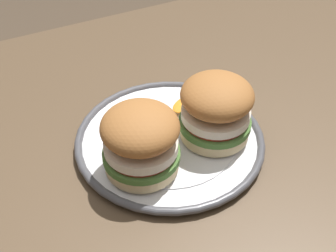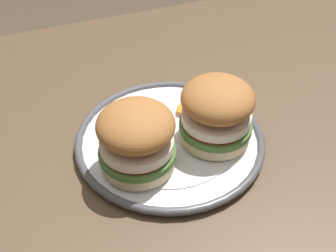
{
  "view_description": "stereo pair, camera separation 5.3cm",
  "coord_description": "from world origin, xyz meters",
  "px_view_note": "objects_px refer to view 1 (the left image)",
  "views": [
    {
      "loc": [
        -0.23,
        -0.45,
        1.22
      ],
      "look_at": [
        -0.0,
        0.01,
        0.76
      ],
      "focal_mm": 49.65,
      "sensor_mm": 36.0,
      "label": 1
    },
    {
      "loc": [
        -0.19,
        -0.48,
        1.22
      ],
      "look_at": [
        -0.0,
        0.01,
        0.76
      ],
      "focal_mm": 49.65,
      "sensor_mm": 36.0,
      "label": 2
    }
  ],
  "objects_px": {
    "dinner_plate": "(168,141)",
    "sandwich_half_right": "(141,140)",
    "dining_table": "(173,192)",
    "sandwich_half_left": "(216,108)"
  },
  "relations": [
    {
      "from": "dinner_plate",
      "to": "sandwich_half_right",
      "type": "distance_m",
      "value": 0.09
    },
    {
      "from": "dining_table",
      "to": "sandwich_half_left",
      "type": "distance_m",
      "value": 0.18
    },
    {
      "from": "dining_table",
      "to": "dinner_plate",
      "type": "height_order",
      "value": "dinner_plate"
    },
    {
      "from": "sandwich_half_left",
      "to": "dining_table",
      "type": "bearing_deg",
      "value": 168.47
    },
    {
      "from": "dining_table",
      "to": "sandwich_half_left",
      "type": "bearing_deg",
      "value": -11.53
    },
    {
      "from": "dinner_plate",
      "to": "sandwich_half_right",
      "type": "relative_size",
      "value": 2.44
    },
    {
      "from": "dinner_plate",
      "to": "sandwich_half_left",
      "type": "bearing_deg",
      "value": -20.2
    },
    {
      "from": "dinner_plate",
      "to": "dining_table",
      "type": "bearing_deg",
      "value": -75.95
    },
    {
      "from": "sandwich_half_left",
      "to": "sandwich_half_right",
      "type": "bearing_deg",
      "value": -174.08
    },
    {
      "from": "dinner_plate",
      "to": "sandwich_half_left",
      "type": "height_order",
      "value": "sandwich_half_left"
    }
  ]
}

